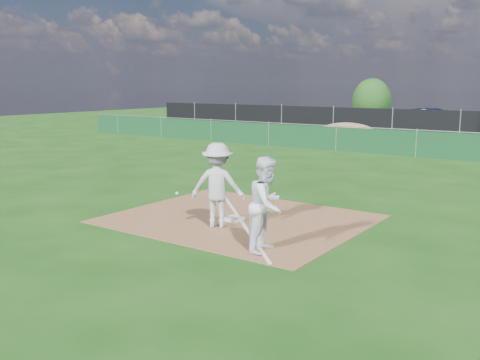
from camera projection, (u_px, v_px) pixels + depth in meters
name	position (u px, v px, depth m)	size (l,w,h in m)	color
ground	(375.00, 172.00, 20.58)	(90.00, 90.00, 0.00)	#14420E
infield_dirt	(239.00, 219.00, 13.36)	(6.00, 5.00, 0.02)	brown
foul_line	(239.00, 218.00, 13.36)	(0.08, 7.00, 0.01)	white
green_fence	(416.00, 144.00, 24.49)	(44.00, 0.05, 1.20)	#0F381C
dirt_mound	(347.00, 133.00, 30.15)	(3.38, 2.60, 1.17)	olive
black_fence	(460.00, 126.00, 30.85)	(46.00, 0.04, 1.80)	black
parking_lot	(478.00, 135.00, 35.02)	(46.00, 9.00, 0.01)	black
first_base	(233.00, 219.00, 13.17)	(0.40, 0.40, 0.08)	silver
play_at_first	(218.00, 185.00, 12.42)	(2.05, 1.21, 1.99)	silver
runner	(267.00, 204.00, 10.66)	(0.94, 0.73, 1.94)	white
car_left	(408.00, 122.00, 36.23)	(1.73, 4.29, 1.46)	#96989D
car_mid	(433.00, 121.00, 35.72)	(1.78, 5.10, 1.68)	black
tree_left	(372.00, 101.00, 44.42)	(3.17, 3.17, 3.76)	#382316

